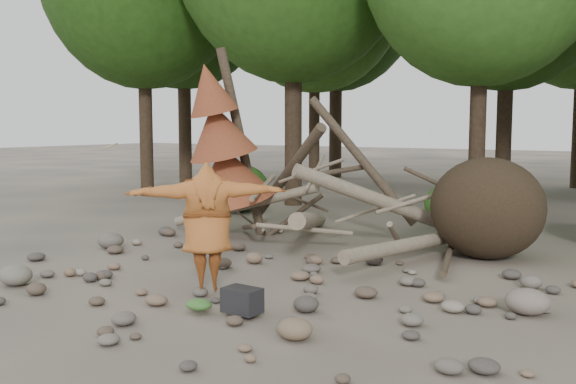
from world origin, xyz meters
The scene contains 13 objects.
ground centered at (0.00, 0.00, 0.00)m, with size 120.00×120.00×0.00m, color #514C44.
deadfall_pile centered at (2.02, 4.24, 0.95)m, with size 8.55×5.24×3.30m.
dead_conifer centered at (-3.12, 3.37, 2.11)m, with size 2.06×2.16×4.35m.
bush_left centered at (-5.50, 7.20, 0.72)m, with size 1.80×1.80×1.44m, color #254F15.
bush_mid centered at (0.80, 7.80, 0.56)m, with size 1.40×1.40×1.12m, color #31641D.
frisbee_thrower centered at (-0.28, -0.68, 1.06)m, with size 3.63×2.05×2.23m.
backpack centered at (0.82, -1.30, 0.17)m, with size 0.51×0.34×0.34m, color black.
cloth_green centered at (0.21, -1.49, 0.07)m, with size 0.39×0.33×0.15m, color #396B2A.
cloth_orange centered at (0.56, -0.92, 0.05)m, with size 0.28×0.23×0.10m, color #BF4320.
boulder_front_left centered at (-3.31, -1.87, 0.17)m, with size 0.56×0.50×0.33m, color slate.
boulder_front_right centered at (1.91, -1.72, 0.13)m, with size 0.45×0.40×0.27m, color #7B654C.
boulder_mid_right centered at (4.08, 0.86, 0.18)m, with size 0.60×0.54×0.36m, color gray.
boulder_mid_left centered at (-4.38, 1.13, 0.17)m, with size 0.57×0.52×0.34m, color #635B53.
Camera 1 is at (5.85, -8.17, 2.60)m, focal length 40.00 mm.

